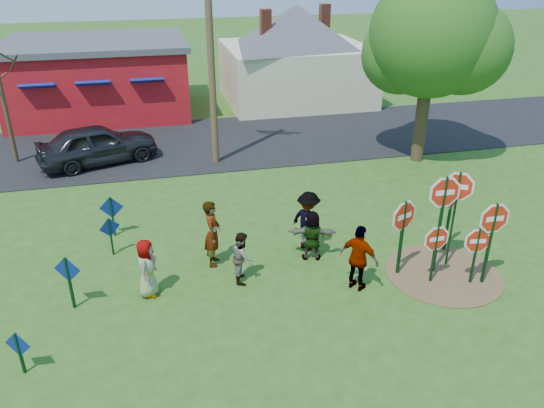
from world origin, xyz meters
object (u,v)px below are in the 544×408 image
at_px(stop_sign_a, 436,243).
at_px(stop_sign_c, 457,198).
at_px(person_a, 147,268).
at_px(stop_sign_b, 443,201).
at_px(leafy_tree, 434,41).
at_px(person_b, 212,233).
at_px(stop_sign_d, 452,201).
at_px(utility_pole, 211,49).
at_px(suv, 98,144).

relative_size(stop_sign_a, stop_sign_c, 0.61).
bearing_deg(person_a, stop_sign_b, -78.38).
bearing_deg(leafy_tree, stop_sign_b, -115.02).
bearing_deg(person_b, stop_sign_d, -83.58).
relative_size(person_a, utility_pole, 0.18).
xyz_separation_m(person_a, leafy_tree, (11.61, 7.38, 4.12)).
xyz_separation_m(stop_sign_a, leafy_tree, (4.12, 8.58, 3.70)).
xyz_separation_m(stop_sign_b, person_b, (-5.97, 1.84, -1.21)).
bearing_deg(stop_sign_d, person_b, 146.21).
relative_size(stop_sign_d, utility_pole, 0.26).
distance_m(stop_sign_b, person_a, 7.98).
distance_m(person_b, suv, 9.63).
relative_size(stop_sign_a, person_b, 0.93).
bearing_deg(person_a, stop_sign_c, -76.55).
xyz_separation_m(stop_sign_a, suv, (-9.24, 11.24, -0.37)).
height_order(stop_sign_a, suv, stop_sign_a).
xyz_separation_m(stop_sign_b, stop_sign_d, (0.88, 0.95, -0.55)).
distance_m(stop_sign_d, leafy_tree, 8.38).
height_order(stop_sign_a, stop_sign_d, stop_sign_d).
distance_m(person_b, utility_pole, 8.83).
distance_m(stop_sign_a, suv, 14.56).
bearing_deg(leafy_tree, person_b, -147.30).
relative_size(stop_sign_b, suv, 0.63).
bearing_deg(suv, stop_sign_b, -156.92).
bearing_deg(stop_sign_d, person_a, 155.12).
bearing_deg(stop_sign_b, utility_pole, 118.49).
height_order(utility_pole, leafy_tree, utility_pole).
distance_m(stop_sign_d, person_b, 6.94).
xyz_separation_m(person_a, person_b, (1.86, 1.12, 0.18)).
relative_size(stop_sign_c, stop_sign_d, 1.29).
bearing_deg(suv, stop_sign_c, -154.79).
bearing_deg(stop_sign_c, suv, 164.40).
bearing_deg(person_b, stop_sign_a, -98.53).
height_order(person_a, person_b, person_b).
xyz_separation_m(stop_sign_c, stop_sign_d, (0.35, 0.73, -0.48)).
height_order(suv, utility_pole, utility_pole).
distance_m(stop_sign_c, stop_sign_d, 0.94).
xyz_separation_m(stop_sign_a, stop_sign_d, (1.22, 1.42, 0.42)).
bearing_deg(stop_sign_c, utility_pole, 149.80).
relative_size(stop_sign_a, suv, 0.38).
bearing_deg(person_a, leafy_tree, -40.68).
relative_size(person_a, person_b, 0.81).
xyz_separation_m(stop_sign_d, utility_pole, (-5.68, 8.81, 3.07)).
distance_m(stop_sign_c, suv, 14.67).
bearing_deg(utility_pole, stop_sign_b, -63.81).
bearing_deg(suv, person_a, 171.33).
xyz_separation_m(person_b, suv, (-3.62, 8.93, -0.13)).
relative_size(utility_pole, leafy_tree, 1.17).
height_order(stop_sign_a, person_a, stop_sign_a).
xyz_separation_m(stop_sign_a, stop_sign_c, (0.87, 0.70, 0.91)).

